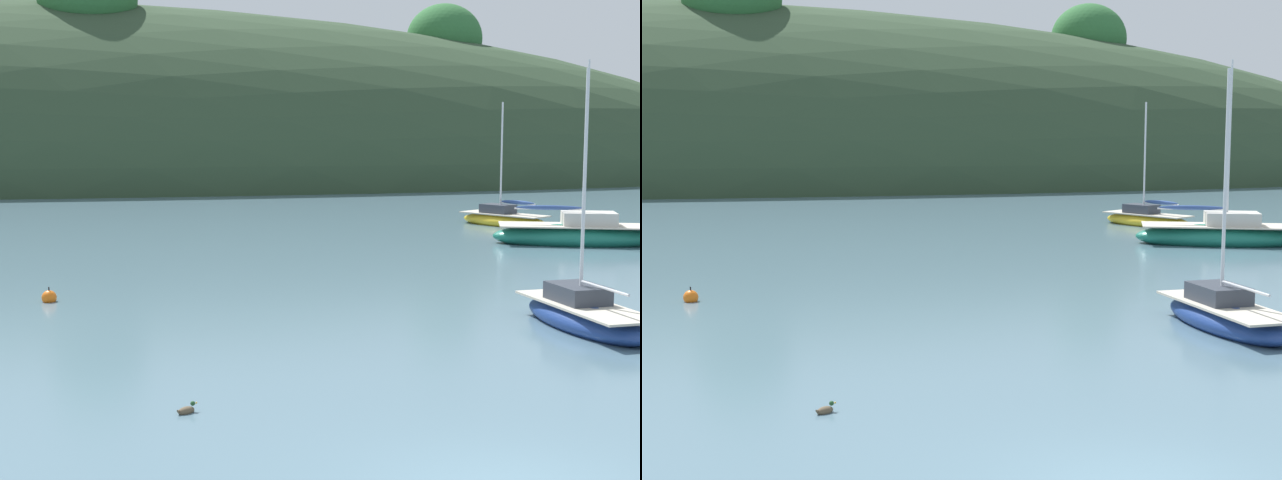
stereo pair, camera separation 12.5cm
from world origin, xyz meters
TOP-DOWN VIEW (x-y plane):
  - sailboat_white_near at (11.41, 34.18)m, footprint 4.28×5.08m
  - sailboat_teal_outer at (12.09, 26.52)m, footprint 7.43×4.27m
  - sailboat_cream_ketch at (5.60, 10.48)m, footprint 2.41×5.26m
  - mooring_buoy_outer at (-8.63, 16.02)m, footprint 0.44×0.44m
  - mooring_buoy_channel at (17.39, 35.79)m, footprint 0.44×0.44m
  - duck_straggler at (-4.55, 4.58)m, footprint 0.39×0.34m

SIDE VIEW (x-z plane):
  - duck_straggler at x=-4.55m, z-range -0.07..0.17m
  - mooring_buoy_outer at x=-8.63m, z-range -0.15..0.39m
  - mooring_buoy_channel at x=17.39m, z-range -0.15..0.39m
  - sailboat_cream_ketch at x=5.60m, z-range -3.08..3.73m
  - sailboat_white_near at x=11.41m, z-range -2.89..3.55m
  - sailboat_teal_outer at x=12.09m, z-range -3.65..4.49m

